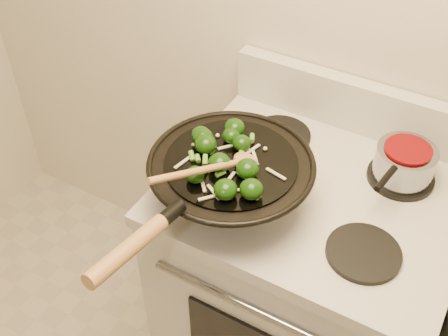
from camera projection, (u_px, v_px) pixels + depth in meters
The scene contains 5 objects.
stove at pixel (302, 288), 1.80m from camera, with size 0.78×0.67×1.08m.
wok at pixel (230, 179), 1.40m from camera, with size 0.42×0.69×0.20m.
stirfry at pixel (224, 156), 1.35m from camera, with size 0.27×0.28×0.05m.
wooden_spoon at pixel (220, 166), 1.31m from camera, with size 0.15×0.29×0.10m.
saucepan at pixel (404, 163), 1.48m from camera, with size 0.16×0.26×0.09m.
Camera 1 is at (0.10, 0.13, 1.98)m, focal length 45.00 mm.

